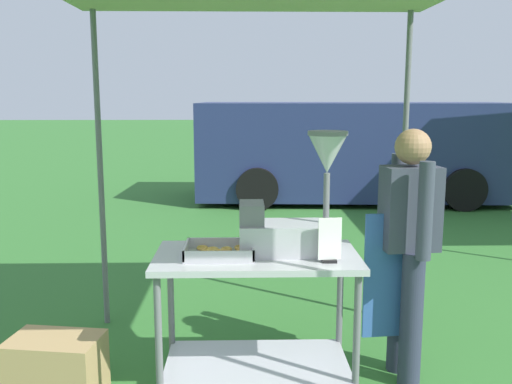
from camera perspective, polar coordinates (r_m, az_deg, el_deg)
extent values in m
plane|color=#33702D|center=(8.39, 0.21, -2.69)|extent=(70.00, 70.00, 0.00)
cylinder|color=slate|center=(4.49, -15.52, 1.87)|extent=(0.04, 0.04, 2.43)
cylinder|color=slate|center=(4.54, 14.76, 1.97)|extent=(0.04, 0.04, 2.43)
cube|color=#B7B7BC|center=(3.27, 0.09, -6.63)|extent=(1.18, 0.64, 0.04)
cube|color=#B7B7BC|center=(3.51, 0.08, -16.93)|extent=(1.08, 0.59, 0.02)
cylinder|color=slate|center=(3.21, -9.82, -15.69)|extent=(0.04, 0.04, 0.86)
cylinder|color=slate|center=(3.24, 10.15, -15.48)|extent=(0.04, 0.04, 0.86)
cylinder|color=slate|center=(3.70, -8.60, -12.14)|extent=(0.04, 0.04, 0.86)
cylinder|color=slate|center=(3.73, 8.48, -11.99)|extent=(0.04, 0.04, 0.86)
cube|color=#B7B7BC|center=(3.23, -3.71, -6.43)|extent=(0.39, 0.30, 0.01)
cube|color=#B7B7BC|center=(3.08, -3.83, -6.54)|extent=(0.39, 0.01, 0.06)
cube|color=#B7B7BC|center=(3.36, -3.62, -5.14)|extent=(0.39, 0.01, 0.06)
cube|color=#B7B7BC|center=(3.23, -7.12, -5.80)|extent=(0.01, 0.30, 0.06)
cube|color=#B7B7BC|center=(3.22, -0.30, -5.80)|extent=(0.01, 0.30, 0.06)
torus|color=#EAB251|center=(3.18, -2.73, -6.38)|extent=(0.09, 0.09, 0.02)
torus|color=#EAB251|center=(3.25, -3.93, -6.05)|extent=(0.07, 0.07, 0.02)
torus|color=#EAB251|center=(3.25, -5.09, -6.07)|extent=(0.09, 0.09, 0.02)
torus|color=#EAB251|center=(3.25, -1.44, -6.02)|extent=(0.09, 0.09, 0.02)
torus|color=#EAB251|center=(3.33, -1.64, -5.64)|extent=(0.08, 0.08, 0.02)
torus|color=#EAB251|center=(3.33, -5.48, -5.66)|extent=(0.09, 0.09, 0.02)
torus|color=#EAB251|center=(3.18, -4.52, -6.41)|extent=(0.07, 0.07, 0.02)
torus|color=#EAB251|center=(3.29, -3.02, -5.81)|extent=(0.09, 0.09, 0.02)
torus|color=#EAB251|center=(3.30, -4.43, -5.82)|extent=(0.07, 0.07, 0.02)
torus|color=#EAB251|center=(3.19, -6.16, -6.36)|extent=(0.09, 0.09, 0.02)
torus|color=#EAB251|center=(3.14, -1.31, -6.60)|extent=(0.07, 0.07, 0.02)
cube|color=#B7B7BC|center=(3.27, 3.25, -4.69)|extent=(0.56, 0.28, 0.18)
cube|color=slate|center=(3.23, -0.45, -2.14)|extent=(0.14, 0.22, 0.12)
cylinder|color=slate|center=(3.25, 7.16, -0.62)|extent=(0.04, 0.04, 0.29)
cone|color=#B7B7BC|center=(3.21, 7.26, 3.82)|extent=(0.22, 0.22, 0.22)
cylinder|color=slate|center=(3.20, 7.31, 5.95)|extent=(0.23, 0.23, 0.02)
cube|color=black|center=(3.14, 7.46, -6.95)|extent=(0.08, 0.05, 0.02)
cube|color=white|center=(3.10, 7.51, -4.73)|extent=(0.13, 0.02, 0.23)
cylinder|color=#2D3347|center=(3.70, 15.49, -12.42)|extent=(0.14, 0.14, 0.86)
cylinder|color=#2D3347|center=(3.88, 14.34, -11.36)|extent=(0.14, 0.14, 0.86)
cube|color=#383D4C|center=(3.60, 15.38, -1.59)|extent=(0.36, 0.25, 0.52)
cube|color=#335BA3|center=(3.66, 13.32, -8.28)|extent=(0.32, 0.05, 0.80)
cylinder|color=#383D4C|center=(3.39, 16.81, -1.88)|extent=(0.10, 0.10, 0.58)
cylinder|color=#383D4C|center=(3.79, 14.14, -0.56)|extent=(0.10, 0.10, 0.58)
sphere|color=#A87A56|center=(3.54, 15.66, 4.44)|extent=(0.22, 0.22, 0.22)
cube|color=tan|center=(3.73, -19.65, -16.50)|extent=(0.58, 0.42, 0.38)
cube|color=navy|center=(9.94, 9.81, 4.32)|extent=(5.39, 2.17, 1.60)
cube|color=#1E2833|center=(9.83, -2.21, 6.73)|extent=(0.18, 1.62, 0.70)
cylinder|color=black|center=(8.99, 0.14, 0.36)|extent=(0.69, 0.28, 0.68)
cylinder|color=black|center=(10.83, 0.39, 1.97)|extent=(0.69, 0.28, 0.68)
cylinder|color=black|center=(9.49, 20.37, 0.25)|extent=(0.69, 0.28, 0.68)
cylinder|color=black|center=(11.25, 17.36, 1.81)|extent=(0.69, 0.28, 0.68)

